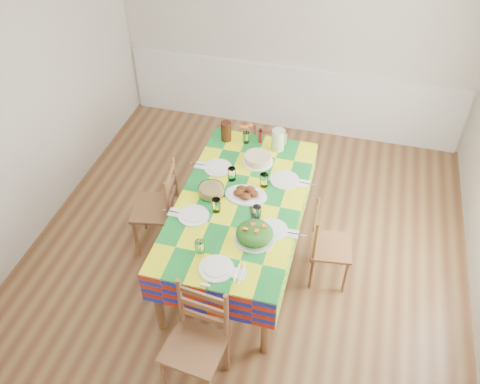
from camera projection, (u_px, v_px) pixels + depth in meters
The scene contains 22 objects.
room at pixel (244, 157), 4.38m from camera, with size 4.58×5.08×2.78m.
wainscot at pixel (291, 97), 6.74m from camera, with size 4.41×0.06×0.92m.
dining_table at pixel (240, 207), 4.81m from camera, with size 1.15×2.13×0.83m.
setting_near_head at pixel (211, 261), 4.15m from camera, with size 0.47×0.32×0.14m.
setting_left_near at pixel (201, 212), 4.58m from camera, with size 0.51×0.30×0.14m.
setting_left_far at pixel (222, 170), 5.02m from camera, with size 0.52×0.31×0.14m.
setting_right_near at pixel (268, 223), 4.48m from camera, with size 0.51×0.30×0.13m.
setting_right_far at pixel (278, 180), 4.91m from camera, with size 0.53×0.31×0.14m.
meat_platter at pixel (246, 194), 4.76m from camera, with size 0.40×0.29×0.08m.
salad_platter at pixel (255, 234), 4.34m from camera, with size 0.36×0.36×0.15m.
pasta_bowl at pixel (211, 191), 4.78m from camera, with size 0.24×0.24×0.09m.
cake at pixel (258, 159), 5.14m from camera, with size 0.31×0.31×0.09m.
serving_utensils at pixel (255, 209), 4.64m from camera, with size 0.17×0.38×0.01m.
flower_vase at pixel (246, 135), 5.36m from camera, with size 0.14×0.12×0.23m.
hot_sauce at pixel (260, 136), 5.37m from camera, with size 0.04×0.04×0.17m, color #AE0D21.
green_pitcher at pixel (278, 140), 5.25m from camera, with size 0.14×0.14×0.23m, color #BDE19F.
tea_pitcher at pixel (226, 131), 5.38m from camera, with size 0.11×0.11×0.22m, color #32150B.
name_card at pixel (205, 285), 4.00m from camera, with size 0.08×0.02×0.02m, color white.
chair_near at pixel (197, 343), 3.99m from camera, with size 0.50×0.48×1.03m.
chair_far at pixel (270, 150), 5.99m from camera, with size 0.40×0.39×0.85m.
chair_left at pixel (159, 208), 5.13m from camera, with size 0.51×0.53×1.02m.
chair_right at pixel (327, 246), 4.83m from camera, with size 0.42×0.44×0.90m.
Camera 1 is at (0.86, -3.35, 4.06)m, focal length 38.00 mm.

